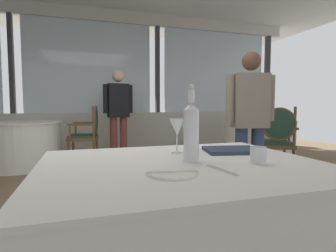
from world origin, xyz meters
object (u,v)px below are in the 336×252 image
menu_book (232,150)px  diner_person_1 (250,117)px  side_plate (172,173)px  dining_chair_0_1 (88,131)px  wine_glass (177,128)px  dining_chair_1_1 (276,137)px  dining_chair_1_0 (249,127)px  water_bottle (191,130)px  diner_person_0 (118,110)px  water_tumbler (258,155)px

menu_book → diner_person_1: 1.46m
side_plate → dining_chair_0_1: size_ratio=0.18×
wine_glass → dining_chair_1_1: dining_chair_1_1 is taller
wine_glass → diner_person_1: size_ratio=0.12×
wine_glass → dining_chair_1_0: bearing=51.3°
water_bottle → menu_book: 0.39m
diner_person_0 → diner_person_1: (1.11, -2.38, -0.04)m
water_tumbler → wine_glass: bearing=126.2°
water_bottle → diner_person_1: size_ratio=0.23×
wine_glass → dining_chair_0_1: bearing=97.2°
diner_person_1 → dining_chair_1_0: bearing=158.0°
water_bottle → menu_book: (0.32, 0.18, -0.14)m
side_plate → water_tumbler: (0.43, 0.07, 0.03)m
dining_chair_1_0 → diner_person_1: bearing=-9.9°
water_bottle → dining_chair_1_1: 2.79m
wine_glass → dining_chair_0_1: 3.35m
dining_chair_1_0 → diner_person_0: bearing=-64.6°
water_bottle → diner_person_1: 1.80m
wine_glass → dining_chair_0_1: (-0.42, 3.31, -0.30)m
dining_chair_1_1 → menu_book: bearing=159.3°
menu_book → dining_chair_0_1: dining_chair_0_1 is taller
dining_chair_0_1 → dining_chair_1_0: size_ratio=1.09×
water_tumbler → diner_person_1: bearing=57.2°
menu_book → diner_person_1: diner_person_1 is taller
side_plate → dining_chair_0_1: 3.76m
diner_person_1 → dining_chair_0_1: bearing=-131.8°
dining_chair_0_1 → dining_chair_1_0: (3.26, 0.24, -0.04)m
dining_chair_1_0 → diner_person_1: (-1.64, -2.45, 0.34)m
diner_person_0 → diner_person_1: diner_person_0 is taller
dining_chair_1_0 → diner_person_0: size_ratio=0.56×
side_plate → diner_person_0: 3.93m
dining_chair_0_1 → diner_person_1: bearing=134.8°
dining_chair_1_0 → dining_chair_1_1: (-0.83, -1.88, 0.03)m
water_bottle → dining_chair_1_1: size_ratio=0.37×
water_bottle → dining_chair_0_1: bearing=96.6°
water_bottle → dining_chair_1_0: water_bottle is taller
water_bottle → water_tumbler: 0.32m
dining_chair_1_1 → diner_person_0: 2.65m
menu_book → side_plate: bearing=-130.1°
side_plate → diner_person_1: (1.38, 1.54, 0.14)m
side_plate → diner_person_0: diner_person_0 is taller
diner_person_0 → wine_glass: bearing=-8.5°
wine_glass → dining_chair_1_0: wine_glass is taller
dining_chair_0_1 → diner_person_0: diner_person_0 is taller
dining_chair_0_1 → dining_chair_1_0: dining_chair_0_1 is taller
wine_glass → diner_person_1: bearing=42.4°
dining_chair_1_1 → diner_person_0: size_ratio=0.61×
diner_person_0 → dining_chair_1_1: bearing=39.8°
dining_chair_0_1 → diner_person_1: diner_person_1 is taller
menu_book → diner_person_0: size_ratio=0.18×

